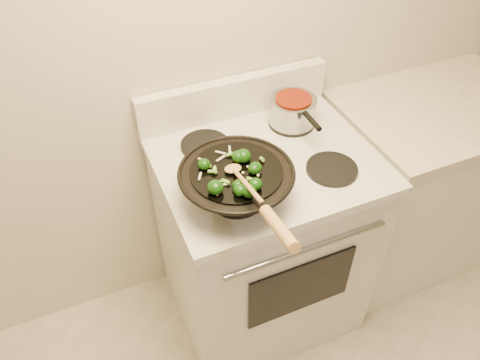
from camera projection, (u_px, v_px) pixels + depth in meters
name	position (u px, v px, depth m)	size (l,w,h in m)	color
stove	(262.00, 239.00, 1.99)	(0.78, 0.67, 1.08)	silver
counter_unit	(419.00, 183.00, 2.26)	(0.86, 0.62, 0.91)	silver
wok	(237.00, 183.00, 1.47)	(0.37, 0.61, 0.24)	black
stirfry	(238.00, 174.00, 1.40)	(0.23, 0.26, 0.04)	black
wooden_spoon	(241.00, 178.00, 1.38)	(0.06, 0.24, 0.07)	#AD8244
saucepan	(293.00, 110.00, 1.79)	(0.18, 0.29, 0.11)	gray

